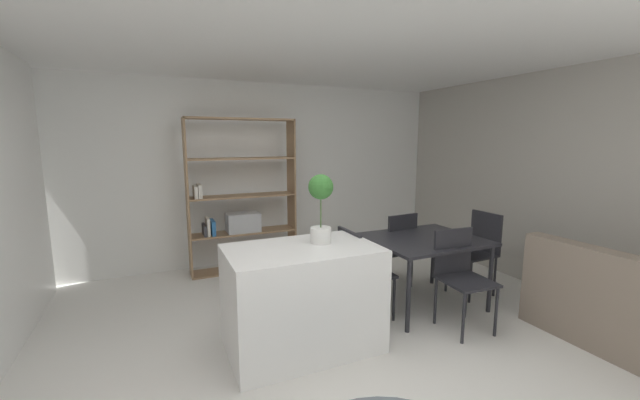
{
  "coord_description": "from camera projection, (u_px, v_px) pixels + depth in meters",
  "views": [
    {
      "loc": [
        -1.22,
        -2.57,
        1.78
      ],
      "look_at": [
        0.29,
        0.82,
        1.18
      ],
      "focal_mm": 21.12,
      "sensor_mm": 36.0,
      "label": 1
    }
  ],
  "objects": [
    {
      "name": "dining_chair_far",
      "position": [
        396.0,
        244.0,
        4.51
      ],
      "size": [
        0.46,
        0.49,
        0.92
      ],
      "rotation": [
        0.0,
        0.0,
        3.23
      ],
      "color": "#232328",
      "rests_on": "ground_plane"
    },
    {
      "name": "right_partition_gray",
      "position": [
        580.0,
        185.0,
        4.11
      ],
      "size": [
        0.06,
        5.67,
        2.58
      ],
      "primitive_type": "cube",
      "color": "#B2ADA3",
      "rests_on": "ground_plane"
    },
    {
      "name": "dining_chair_island_side",
      "position": [
        359.0,
        266.0,
        3.72
      ],
      "size": [
        0.45,
        0.45,
        0.91
      ],
      "rotation": [
        0.0,
        0.0,
        1.56
      ],
      "color": "#232328",
      "rests_on": "ground_plane"
    },
    {
      "name": "potted_plant_on_island",
      "position": [
        321.0,
        202.0,
        3.22
      ],
      "size": [
        0.22,
        0.22,
        0.6
      ],
      "color": "white",
      "rests_on": "kitchen_island"
    },
    {
      "name": "open_bookshelf",
      "position": [
        240.0,
        204.0,
        5.08
      ],
      "size": [
        1.43,
        0.33,
        2.06
      ],
      "color": "#997551",
      "rests_on": "ground_plane"
    },
    {
      "name": "ceiling_slab",
      "position": [
        330.0,
        22.0,
        2.68
      ],
      "size": [
        6.15,
        5.67,
        0.06
      ],
      "color": "white",
      "rests_on": "ground_plane"
    },
    {
      "name": "dining_table",
      "position": [
        424.0,
        244.0,
        4.02
      ],
      "size": [
        1.15,
        0.99,
        0.74
      ],
      "color": "#232328",
      "rests_on": "ground_plane"
    },
    {
      "name": "kitchen_island",
      "position": [
        302.0,
        298.0,
        3.21
      ],
      "size": [
        1.26,
        0.78,
        0.89
      ],
      "primitive_type": "cube",
      "color": "white",
      "rests_on": "ground_plane"
    },
    {
      "name": "dining_chair_window_side",
      "position": [
        478.0,
        246.0,
        4.36
      ],
      "size": [
        0.47,
        0.43,
        0.95
      ],
      "rotation": [
        0.0,
        0.0,
        -1.52
      ],
      "color": "#232328",
      "rests_on": "ground_plane"
    },
    {
      "name": "ground_plane",
      "position": [
        328.0,
        359.0,
        3.09
      ],
      "size": [
        8.44,
        8.44,
        0.0
      ],
      "primitive_type": "plane",
      "color": "silver"
    },
    {
      "name": "dining_chair_near",
      "position": [
        460.0,
        270.0,
        3.57
      ],
      "size": [
        0.46,
        0.48,
        0.93
      ],
      "rotation": [
        0.0,
        0.0,
        -0.07
      ],
      "color": "#232328",
      "rests_on": "ground_plane"
    },
    {
      "name": "back_partition",
      "position": [
        246.0,
        174.0,
        5.42
      ],
      "size": [
        6.15,
        0.06,
        2.58
      ],
      "primitive_type": "cube",
      "color": "white",
      "rests_on": "ground_plane"
    }
  ]
}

